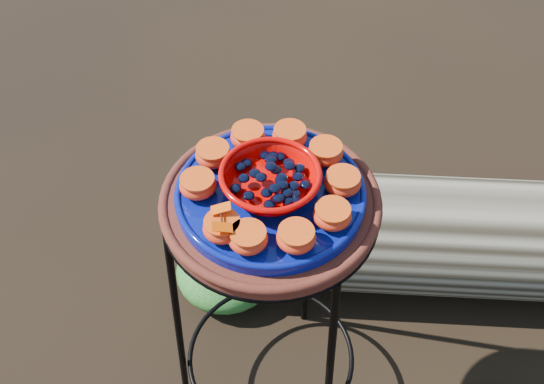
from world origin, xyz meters
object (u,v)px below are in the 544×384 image
at_px(cobalt_plate, 270,195).
at_px(terracotta_saucer, 270,205).
at_px(red_bowl, 270,182).
at_px(plant_stand, 271,312).
at_px(driftwood_log, 520,240).

bearing_deg(cobalt_plate, terracotta_saucer, 0.00).
distance_m(terracotta_saucer, red_bowl, 0.06).
height_order(plant_stand, terracotta_saucer, terracotta_saucer).
xyz_separation_m(plant_stand, red_bowl, (0.00, 0.00, 0.43)).
height_order(plant_stand, cobalt_plate, cobalt_plate).
bearing_deg(terracotta_saucer, cobalt_plate, 0.00).
distance_m(plant_stand, red_bowl, 0.43).
distance_m(cobalt_plate, red_bowl, 0.04).
xyz_separation_m(terracotta_saucer, red_bowl, (0.00, 0.00, 0.06)).
height_order(red_bowl, driftwood_log, red_bowl).
distance_m(cobalt_plate, driftwood_log, 0.96).
height_order(cobalt_plate, red_bowl, red_bowl).
relative_size(plant_stand, driftwood_log, 0.39).
relative_size(plant_stand, terracotta_saucer, 1.76).
height_order(terracotta_saucer, driftwood_log, terracotta_saucer).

